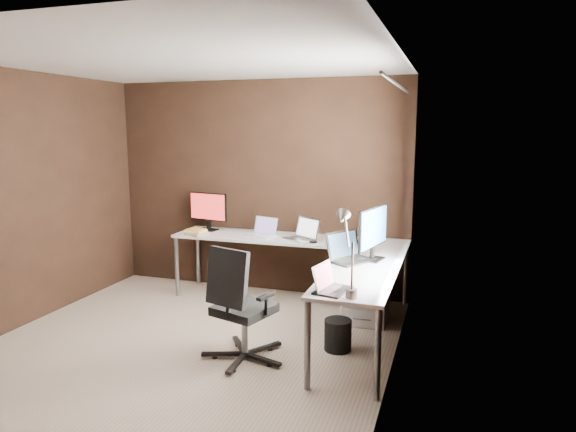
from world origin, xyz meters
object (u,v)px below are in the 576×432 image
at_px(laptop_silver, 303,235).
at_px(laptop_black_big, 348,254).
at_px(laptop_black_small, 330,285).
at_px(wastebasket, 338,335).
at_px(book_stack, 196,232).
at_px(monitor_right, 373,230).
at_px(drawer_pedestal, 367,292).
at_px(office_chair, 242,327).
at_px(desk_lamp, 345,241).
at_px(laptop_white, 263,232).
at_px(monitor_left, 208,209).

height_order(laptop_silver, laptop_black_big, laptop_black_big).
relative_size(laptop_black_small, wastebasket, 1.24).
xyz_separation_m(laptop_black_big, book_stack, (-1.90, 0.60, -0.02)).
xyz_separation_m(monitor_right, wastebasket, (-0.22, -0.44, -0.87)).
relative_size(drawer_pedestal, office_chair, 0.60).
height_order(drawer_pedestal, laptop_black_big, laptop_black_big).
bearing_deg(desk_lamp, laptop_white, 121.76).
distance_m(laptop_black_small, office_chair, 0.93).
bearing_deg(laptop_black_small, laptop_silver, 34.40).
relative_size(laptop_white, wastebasket, 1.30).
xyz_separation_m(laptop_silver, desk_lamp, (0.82, -1.72, 0.35)).
height_order(drawer_pedestal, wastebasket, drawer_pedestal).
bearing_deg(office_chair, laptop_silver, 103.49).
relative_size(monitor_left, wastebasket, 1.86).
height_order(laptop_silver, laptop_black_small, laptop_silver).
bearing_deg(office_chair, laptop_black_small, 6.72).
distance_m(monitor_right, laptop_white, 1.54).
distance_m(laptop_white, wastebasket, 1.74).
xyz_separation_m(monitor_left, wastebasket, (1.88, -1.27, -0.84)).
xyz_separation_m(monitor_left, desk_lamp, (2.06, -1.89, 0.15)).
distance_m(drawer_pedestal, laptop_white, 1.39).
relative_size(monitor_right, laptop_black_small, 1.73).
xyz_separation_m(monitor_left, office_chair, (1.15, -1.71, -0.69)).
relative_size(laptop_white, laptop_black_small, 1.05).
height_order(desk_lamp, office_chair, desk_lamp).
relative_size(book_stack, wastebasket, 0.95).
bearing_deg(monitor_right, laptop_white, 76.33).
distance_m(book_stack, wastebasket, 2.21).
height_order(drawer_pedestal, laptop_silver, laptop_silver).
distance_m(laptop_silver, wastebasket, 1.42).
relative_size(drawer_pedestal, wastebasket, 2.16).
distance_m(laptop_black_big, wastebasket, 0.74).
relative_size(laptop_silver, desk_lamp, 0.69).
bearing_deg(monitor_left, drawer_pedestal, -2.71).
height_order(monitor_right, laptop_black_big, monitor_right).
relative_size(monitor_left, laptop_silver, 1.18).
xyz_separation_m(monitor_right, office_chair, (-0.95, -0.89, -0.72)).
height_order(monitor_right, wastebasket, monitor_right).
relative_size(book_stack, office_chair, 0.26).
height_order(drawer_pedestal, laptop_black_small, laptop_black_small).
height_order(monitor_left, laptop_silver, monitor_left).
height_order(monitor_left, desk_lamp, desk_lamp).
height_order(drawer_pedestal, desk_lamp, desk_lamp).
bearing_deg(book_stack, laptop_black_big, -17.65).
bearing_deg(laptop_black_small, monitor_left, 58.20).
xyz_separation_m(laptop_silver, book_stack, (-1.25, -0.14, -0.02)).
height_order(laptop_black_small, book_stack, laptop_black_small).
height_order(monitor_right, laptop_silver, monitor_right).
xyz_separation_m(monitor_right, laptop_black_small, (-0.17, -1.03, -0.23)).
distance_m(laptop_silver, laptop_black_small, 1.81).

